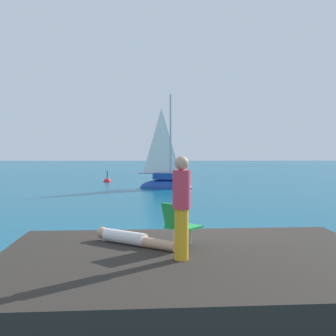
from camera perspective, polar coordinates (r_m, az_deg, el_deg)
The scene contains 9 objects.
ground_plane at distance 10.36m, azimuth 2.79°, elevation -11.10°, with size 160.00×160.00×0.00m, color #0F5675.
shore_ledge at distance 6.85m, azimuth 3.49°, elevation -15.12°, with size 6.38×4.36×0.73m, color #2D2823.
boulder_seaward at distance 9.18m, azimuth 11.36°, elevation -12.93°, with size 1.57×1.25×0.86m, color #292422.
boulder_inland at distance 9.95m, azimuth 18.13°, elevation -11.79°, with size 1.25×1.00×0.69m, color #31281E.
sailboat_near at distance 25.60m, azimuth -0.37°, elevation -2.11°, with size 3.61×2.03×6.52m.
person_sunbather at distance 7.43m, azimuth -5.31°, elevation -9.87°, with size 1.52×1.12×0.25m.
person_standing at distance 6.31m, azimuth 1.92°, elevation -5.17°, with size 0.28×0.28×1.62m.
beach_chair at distance 7.12m, azimuth 1.64°, elevation -7.73°, with size 0.76×0.76×0.80m.
marker_buoy at distance 31.02m, azimuth -8.57°, elevation -1.96°, with size 0.56×0.56×1.13m.
Camera 1 is at (-0.67, -10.04, 2.45)m, focal length 43.19 mm.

